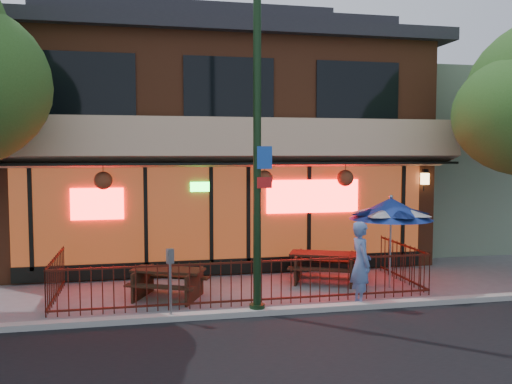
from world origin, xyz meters
TOP-DOWN VIEW (x-y plane):
  - ground at (0.00, 0.00)m, footprint 80.00×80.00m
  - curb at (0.00, -0.50)m, footprint 80.00×0.25m
  - restaurant_building at (0.00, 7.11)m, footprint 12.96×9.49m
  - neighbor_building at (9.00, 7.70)m, footprint 6.00×7.00m
  - patio_fence at (0.00, 0.50)m, footprint 8.44×2.62m
  - street_light at (0.00, -0.40)m, footprint 0.43×0.32m
  - picnic_table_left at (-1.73, 1.13)m, footprint 1.95×1.76m
  - picnic_table_right at (2.25, 1.93)m, footprint 2.13×1.91m
  - patio_umbrella at (3.60, 1.01)m, footprint 2.00×2.00m
  - pedestrian at (2.33, -0.23)m, footprint 0.46×0.68m
  - parking_meter_near at (-1.76, -0.48)m, footprint 0.16×0.15m

SIDE VIEW (x-z plane):
  - ground at x=0.00m, z-range 0.00..0.00m
  - curb at x=0.00m, z-range 0.00..0.12m
  - picnic_table_left at x=-1.73m, z-range 0.11..0.79m
  - picnic_table_right at x=2.25m, z-range 0.12..0.86m
  - patio_fence at x=0.00m, z-range 0.13..1.13m
  - pedestrian at x=2.33m, z-range 0.00..1.82m
  - parking_meter_near at x=-1.76m, z-range 0.25..1.68m
  - patio_umbrella at x=3.60m, z-range 0.81..3.09m
  - neighbor_building at x=9.00m, z-range 0.00..6.00m
  - street_light at x=0.00m, z-range -0.35..6.65m
  - restaurant_building at x=0.00m, z-range 0.10..8.15m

